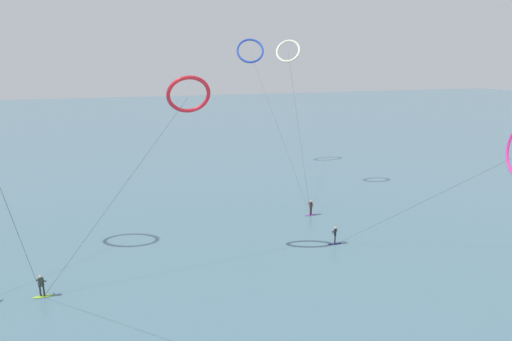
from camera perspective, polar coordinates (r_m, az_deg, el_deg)
name	(u,v)px	position (r m, az deg, el deg)	size (l,w,h in m)	color
sea_water	(148,128)	(117.58, -13.27, 5.14)	(400.00, 200.00, 0.08)	slate
surfer_navy	(335,236)	(43.56, 9.79, -8.08)	(1.40, 0.71, 1.70)	navy
surfer_lime	(42,287)	(37.44, -25.09, -13.02)	(1.40, 0.68, 1.70)	#8CC62D
surfer_violet	(311,209)	(50.89, 6.83, -4.74)	(1.40, 0.73, 1.70)	purple
kite_crimson	(188,95)	(37.55, -8.41, 9.29)	(13.59, 4.60, 15.67)	red
kite_cobalt	(250,51)	(73.71, -0.74, 14.63)	(4.77, 28.44, 20.01)	#2647B7
kite_ivory	(288,51)	(59.77, 4.03, 14.55)	(3.66, 13.43, 19.26)	silver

